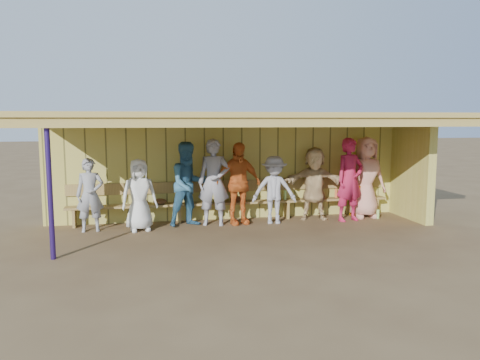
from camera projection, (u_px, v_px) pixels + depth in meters
name	position (u px, v px, depth m)	size (l,w,h in m)	color
ground	(243.00, 230.00, 10.04)	(90.00, 90.00, 0.00)	brown
player_a	(90.00, 195.00, 9.87)	(0.57, 0.37, 1.57)	gray
player_b	(139.00, 195.00, 9.95)	(0.76, 0.49, 1.55)	silver
player_c	(189.00, 184.00, 10.37)	(0.91, 0.71, 1.88)	#316587
player_d	(238.00, 183.00, 10.57)	(1.09, 0.45, 1.86)	#D46022
player_e	(274.00, 190.00, 10.64)	(1.00, 0.58, 1.55)	#9A9AA2
player_f	(314.00, 183.00, 11.08)	(1.60, 0.51, 1.73)	tan
player_g	(350.00, 180.00, 10.90)	(0.71, 0.47, 1.95)	#AA1B3F
player_h	(366.00, 177.00, 11.30)	(0.96, 0.62, 1.96)	tan
player_extra	(214.00, 182.00, 10.45)	(0.71, 0.47, 1.95)	gray
dugout_structure	(254.00, 149.00, 10.56)	(8.80, 3.20, 2.50)	#C0B551
bench	(234.00, 198.00, 11.05)	(7.60, 0.34, 0.93)	#9E8144
dugout_equipment	(214.00, 201.00, 10.84)	(5.75, 0.62, 0.80)	gold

